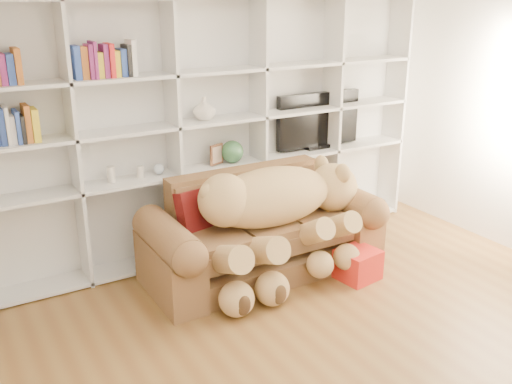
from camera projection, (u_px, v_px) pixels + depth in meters
floor at (376, 373)px, 3.83m from camera, size 5.00×5.00×0.00m
wall_back at (208, 111)px, 5.42m from camera, size 5.00×0.02×2.70m
bookshelf at (191, 121)px, 5.20m from camera, size 4.43×0.35×2.40m
sofa at (261, 236)px, 5.15m from camera, size 2.12×0.92×0.89m
teddy_bear at (277, 210)px, 4.93m from camera, size 1.74×0.91×1.01m
throw_pillow at (198, 210)px, 4.91m from camera, size 0.41×0.29×0.40m
gift_box at (358, 264)px, 5.06m from camera, size 0.38×0.36×0.27m
tv at (318, 121)px, 5.94m from camera, size 0.98×0.18×0.58m
picture_frame at (217, 154)px, 5.38m from camera, size 0.16×0.08×0.19m
green_vase at (232, 152)px, 5.46m from camera, size 0.22×0.22×0.22m
figurine_tall at (111, 174)px, 4.90m from camera, size 0.08×0.08×0.14m
figurine_short at (140, 172)px, 5.03m from camera, size 0.07×0.07×0.11m
snow_globe at (159, 169)px, 5.12m from camera, size 0.10×0.10×0.10m
shelf_vase at (204, 109)px, 5.17m from camera, size 0.22×0.22×0.21m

